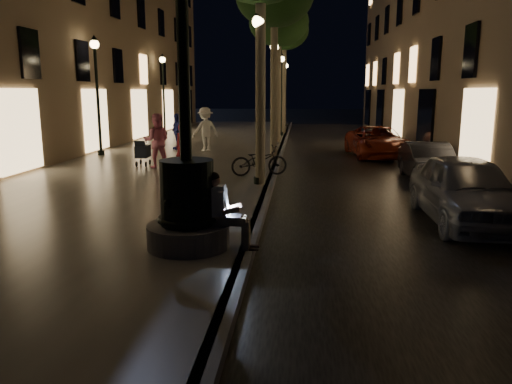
# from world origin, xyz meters

# --- Properties ---
(ground) EXTENTS (120.00, 120.00, 0.00)m
(ground) POSITION_xyz_m (0.00, 15.00, 0.00)
(ground) COLOR black
(ground) RESTS_ON ground
(cobble_lane) EXTENTS (6.00, 45.00, 0.02)m
(cobble_lane) POSITION_xyz_m (3.00, 15.00, 0.01)
(cobble_lane) COLOR black
(cobble_lane) RESTS_ON ground
(promenade) EXTENTS (8.00, 45.00, 0.20)m
(promenade) POSITION_xyz_m (-4.00, 15.00, 0.10)
(promenade) COLOR #625E56
(promenade) RESTS_ON ground
(curb_strip) EXTENTS (0.25, 45.00, 0.20)m
(curb_strip) POSITION_xyz_m (0.00, 15.00, 0.10)
(curb_strip) COLOR #59595B
(curb_strip) RESTS_ON ground
(fountain_lamppost) EXTENTS (1.40, 1.40, 5.21)m
(fountain_lamppost) POSITION_xyz_m (-1.00, 2.00, 1.21)
(fountain_lamppost) COLOR #59595B
(fountain_lamppost) RESTS_ON promenade
(seated_man_laptop) EXTENTS (0.93, 0.32, 1.30)m
(seated_man_laptop) POSITION_xyz_m (-0.39, 2.00, 0.89)
(seated_man_laptop) COLOR tan
(seated_man_laptop) RESTS_ON promenade
(tree_third) EXTENTS (3.00, 3.00, 7.20)m
(tree_third) POSITION_xyz_m (-0.30, 20.00, 6.14)
(tree_third) COLOR #6B604C
(tree_third) RESTS_ON promenade
(tree_far) EXTENTS (3.00, 3.00, 7.50)m
(tree_far) POSITION_xyz_m (-0.22, 26.00, 6.43)
(tree_far) COLOR #6B604C
(tree_far) RESTS_ON promenade
(lamp_curb_a) EXTENTS (0.36, 0.36, 4.81)m
(lamp_curb_a) POSITION_xyz_m (-0.30, 8.00, 3.24)
(lamp_curb_a) COLOR black
(lamp_curb_a) RESTS_ON promenade
(lamp_curb_b) EXTENTS (0.36, 0.36, 4.81)m
(lamp_curb_b) POSITION_xyz_m (-0.30, 16.00, 3.24)
(lamp_curb_b) COLOR black
(lamp_curb_b) RESTS_ON promenade
(lamp_curb_c) EXTENTS (0.36, 0.36, 4.81)m
(lamp_curb_c) POSITION_xyz_m (-0.30, 24.00, 3.24)
(lamp_curb_c) COLOR black
(lamp_curb_c) RESTS_ON promenade
(lamp_curb_d) EXTENTS (0.36, 0.36, 4.81)m
(lamp_curb_d) POSITION_xyz_m (-0.30, 32.00, 3.24)
(lamp_curb_d) COLOR black
(lamp_curb_d) RESTS_ON promenade
(lamp_left_b) EXTENTS (0.36, 0.36, 4.81)m
(lamp_left_b) POSITION_xyz_m (-7.40, 14.00, 3.24)
(lamp_left_b) COLOR black
(lamp_left_b) RESTS_ON promenade
(lamp_left_c) EXTENTS (0.36, 0.36, 4.81)m
(lamp_left_c) POSITION_xyz_m (-7.40, 24.00, 3.24)
(lamp_left_c) COLOR black
(lamp_left_c) RESTS_ON promenade
(stroller) EXTENTS (0.45, 0.99, 1.01)m
(stroller) POSITION_xyz_m (-4.70, 11.17, 0.71)
(stroller) COLOR black
(stroller) RESTS_ON promenade
(car_front) EXTENTS (1.74, 4.31, 1.47)m
(car_front) POSITION_xyz_m (4.45, 4.84, 0.73)
(car_front) COLOR #9EA0A5
(car_front) RESTS_ON ground
(car_second) EXTENTS (1.34, 3.71, 1.22)m
(car_second) POSITION_xyz_m (4.93, 10.02, 0.61)
(car_second) COLOR black
(car_second) RESTS_ON ground
(car_third) EXTENTS (2.57, 4.92, 1.32)m
(car_third) POSITION_xyz_m (4.21, 15.88, 0.66)
(car_third) COLOR #9C2913
(car_third) RESTS_ON ground
(pedestrian_red) EXTENTS (0.69, 0.66, 1.59)m
(pedestrian_red) POSITION_xyz_m (-2.95, 10.09, 1.00)
(pedestrian_red) COLOR #B6242D
(pedestrian_red) RESTS_ON promenade
(pedestrian_pink) EXTENTS (1.03, 0.88, 1.87)m
(pedestrian_pink) POSITION_xyz_m (-4.05, 10.74, 1.13)
(pedestrian_pink) COLOR #D67192
(pedestrian_pink) RESTS_ON promenade
(pedestrian_white) EXTENTS (1.42, 1.31, 1.92)m
(pedestrian_white) POSITION_xyz_m (-3.32, 15.82, 1.16)
(pedestrian_white) COLOR white
(pedestrian_white) RESTS_ON promenade
(pedestrian_blue) EXTENTS (0.90, 0.99, 1.62)m
(pedestrian_blue) POSITION_xyz_m (-4.73, 16.32, 1.01)
(pedestrian_blue) COLOR navy
(pedestrian_blue) RESTS_ON promenade
(bicycle) EXTENTS (1.90, 1.20, 0.94)m
(bicycle) POSITION_xyz_m (-0.40, 9.44, 0.67)
(bicycle) COLOR black
(bicycle) RESTS_ON promenade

